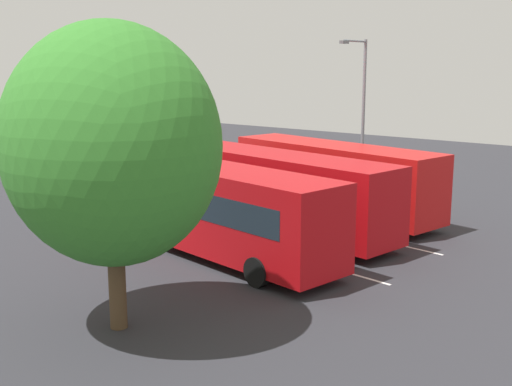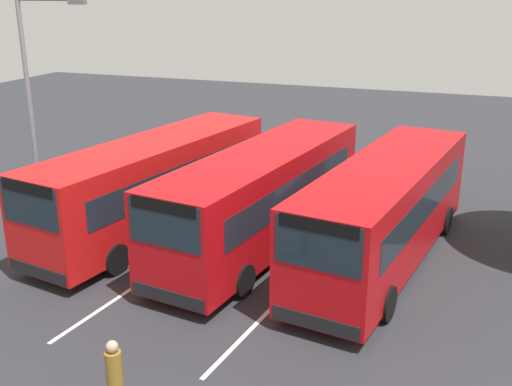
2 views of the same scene
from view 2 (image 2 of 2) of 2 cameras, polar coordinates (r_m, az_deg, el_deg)
ground_plane at (r=19.62m, az=0.18°, el=-5.45°), size 67.55×67.55×0.00m
bus_far_left at (r=20.96m, az=-9.51°, el=0.98°), size 10.57×4.19×3.17m
bus_center_left at (r=19.40m, az=0.58°, el=-0.22°), size 10.55×3.87×3.17m
bus_center_right at (r=18.59m, az=11.98°, el=-1.49°), size 10.55×3.92×3.17m
pedestrian at (r=12.32m, az=-13.08°, el=-16.20°), size 0.42×0.42×1.81m
street_lamp at (r=21.77m, az=-19.90°, el=8.21°), size 0.32×2.53×7.76m
lane_stripe_outer_left at (r=20.34m, az=-5.13°, el=-4.61°), size 13.53×1.74×0.01m
lane_stripe_inner_left at (r=19.08m, az=5.85°, el=-6.26°), size 13.53×1.74×0.01m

